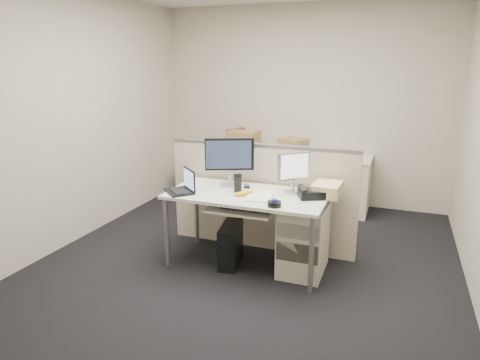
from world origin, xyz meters
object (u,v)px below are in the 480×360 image
at_px(desk, 247,200).
at_px(desk_phone, 312,194).
at_px(laptop, 179,181).
at_px(monitor_main, 229,162).

xyz_separation_m(desk, desk_phone, (0.60, 0.08, 0.10)).
bearing_deg(desk, laptop, -162.23).
relative_size(laptop, desk_phone, 1.27).
relative_size(desk, monitor_main, 3.09).
relative_size(desk, laptop, 5.15).
height_order(monitor_main, desk_phone, monitor_main).
xyz_separation_m(desk, laptop, (-0.62, -0.20, 0.17)).
bearing_deg(laptop, desk, 60.49).
height_order(laptop, desk_phone, laptop).
distance_m(desk, laptop, 0.67).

